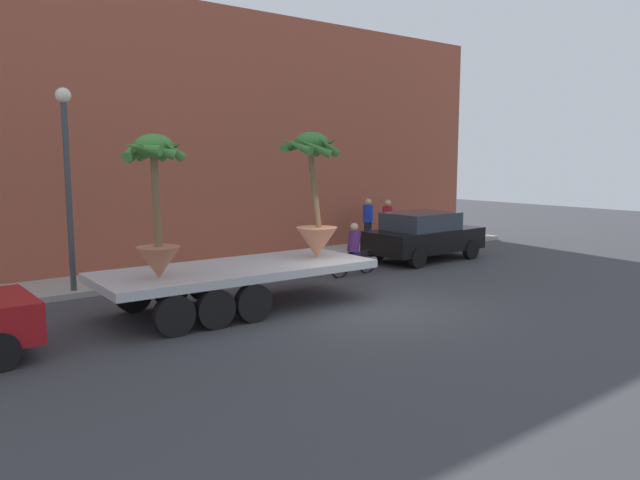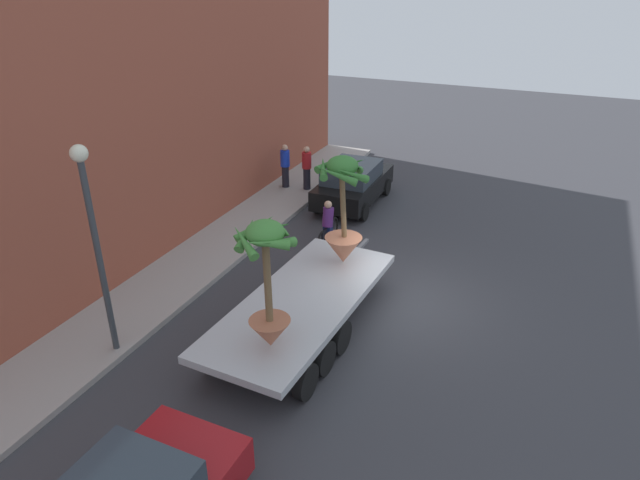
% 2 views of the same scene
% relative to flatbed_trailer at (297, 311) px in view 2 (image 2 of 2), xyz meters
% --- Properties ---
extents(ground_plane, '(60.00, 60.00, 0.00)m').
position_rel_flatbed_trailer_xyz_m(ground_plane, '(2.64, -1.73, -0.77)').
color(ground_plane, '#38383D').
extents(sidewalk, '(24.00, 2.20, 0.15)m').
position_rel_flatbed_trailer_xyz_m(sidewalk, '(2.64, 4.37, -0.70)').
color(sidewalk, '#A39E99').
rests_on(sidewalk, ground).
extents(building_facade, '(24.00, 1.20, 7.99)m').
position_rel_flatbed_trailer_xyz_m(building_facade, '(2.64, 6.07, 3.22)').
color(building_facade, '#9E4C38').
rests_on(building_facade, ground).
extents(flatbed_trailer, '(7.18, 2.71, 0.98)m').
position_rel_flatbed_trailer_xyz_m(flatbed_trailer, '(0.00, 0.00, 0.00)').
color(flatbed_trailer, '#B7BABF').
rests_on(flatbed_trailer, ground).
extents(potted_palm_rear, '(1.36, 1.33, 2.84)m').
position_rel_flatbed_trailer_xyz_m(potted_palm_rear, '(-1.67, -0.20, 1.68)').
color(potted_palm_rear, '#B26647').
rests_on(potted_palm_rear, flatbed_trailer).
extents(potted_palm_middle, '(1.34, 1.43, 2.97)m').
position_rel_flatbed_trailer_xyz_m(potted_palm_middle, '(2.27, -0.22, 1.57)').
color(potted_palm_middle, '#C17251').
rests_on(potted_palm_middle, flatbed_trailer).
extents(cyclist, '(1.84, 0.36, 1.54)m').
position_rel_flatbed_trailer_xyz_m(cyclist, '(4.93, 1.32, -0.10)').
color(cyclist, black).
rests_on(cyclist, ground).
extents(parked_car, '(4.09, 1.99, 1.58)m').
position_rel_flatbed_trailer_xyz_m(parked_car, '(8.44, 1.82, 0.05)').
color(parked_car, black).
rests_on(parked_car, ground).
extents(pedestrian_near_gate, '(0.36, 0.36, 1.71)m').
position_rel_flatbed_trailer_xyz_m(pedestrian_near_gate, '(8.82, 3.87, 0.27)').
color(pedestrian_near_gate, black).
rests_on(pedestrian_near_gate, sidewalk).
extents(pedestrian_far_left, '(0.36, 0.36, 1.71)m').
position_rel_flatbed_trailer_xyz_m(pedestrian_far_left, '(8.68, 4.74, 0.27)').
color(pedestrian_far_left, black).
rests_on(pedestrian_far_left, sidewalk).
extents(street_lamp, '(0.36, 0.36, 4.83)m').
position_rel_flatbed_trailer_xyz_m(street_lamp, '(-2.20, 3.57, 2.46)').
color(street_lamp, '#383D42').
rests_on(street_lamp, sidewalk).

